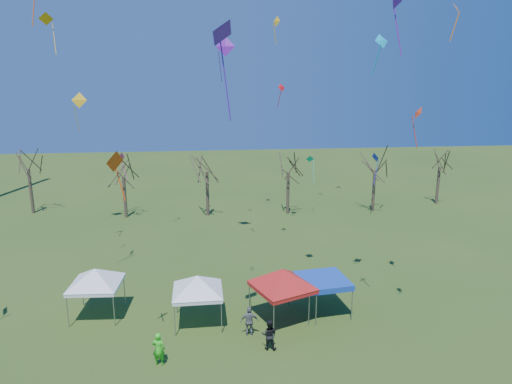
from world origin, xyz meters
The scene contains 28 objects.
ground centered at (0.00, 0.00, 0.00)m, with size 140.00×140.00×0.00m, color #314E19.
tree_0 centered at (-20.85, 27.38, 6.49)m, with size 3.83×3.83×8.44m.
tree_1 centered at (-10.77, 24.65, 5.79)m, with size 3.42×3.42×7.54m.
tree_2 centered at (-2.37, 24.38, 6.29)m, with size 3.71×3.71×8.18m.
tree_3 centered at (6.03, 24.04, 6.08)m, with size 3.59×3.59×7.91m.
tree_4 centered at (15.36, 24.00, 6.06)m, with size 3.58×3.58×7.89m.
tree_5 centered at (23.72, 26.07, 5.73)m, with size 3.39×3.39×7.46m.
tent_white_west centered at (-9.19, 4.08, 2.80)m, with size 3.93×3.93×3.47m.
tent_white_mid centered at (-3.21, 2.50, 2.76)m, with size 3.88×3.88×3.42m.
tent_red centered at (1.65, 2.20, 3.04)m, with size 3.96×3.96×3.76m.
tent_blue centered at (4.22, 2.90, 2.06)m, with size 3.17×3.17×2.24m.
person_grey centered at (-0.40, 0.83, 0.85)m, with size 1.00×0.42×1.70m, color slate.
person_dark centered at (0.48, -0.58, 0.82)m, with size 0.80×0.62×1.65m, color black.
person_green centered at (-5.12, -1.31, 0.86)m, with size 0.63×0.41×1.73m, color #33D321.
kite_17 centered at (10.11, 4.55, 11.79)m, with size 0.50×0.84×2.54m.
kite_18 centered at (2.53, 10.97, 17.60)m, with size 0.51×0.71×1.90m.
kite_1 centered at (-6.63, -0.93, 10.17)m, with size 0.91×1.05×2.38m.
kite_2 centered at (-13.38, 20.51, 12.02)m, with size 1.45×0.75×3.53m.
kite_9 centered at (8.16, -2.23, 16.62)m, with size 0.68×0.75×1.62m.
kite_5 centered at (-1.76, -1.38, 15.65)m, with size 1.55×1.62×4.28m.
kite_0 centered at (6.18, -0.60, 17.14)m, with size 0.90×0.83×2.80m.
kite_7 centered at (-12.84, 11.99, 17.68)m, with size 1.10×0.95×2.78m.
kite_11 centered at (-0.83, 13.92, 16.17)m, with size 1.53×0.95×3.30m.
kite_22 centered at (8.08, 23.05, 5.89)m, with size 0.92×0.89×2.83m.
kite_27 centered at (7.17, 3.47, 15.79)m, with size 1.00×0.76×2.18m.
kite_19 centered at (4.57, 20.34, 13.05)m, with size 0.89×0.76×2.12m.
kite_13 centered at (-10.61, 23.01, 6.47)m, with size 0.97×1.12×2.79m.
kite_12 centered at (14.39, 21.56, 6.23)m, with size 0.77×1.16×3.34m.
Camera 1 is at (-2.65, -21.68, 13.72)m, focal length 32.00 mm.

